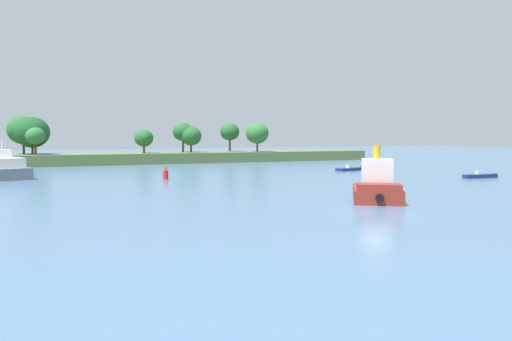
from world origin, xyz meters
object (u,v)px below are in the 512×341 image
at_px(small_motorboat, 480,176).
at_px(fishing_skiff, 350,169).
at_px(tugboat, 377,186).
at_px(channel_buoy_red, 166,174).

relative_size(small_motorboat, fishing_skiff, 0.95).
height_order(tugboat, channel_buoy_red, tugboat).
xyz_separation_m(small_motorboat, fishing_skiff, (-7.34, 20.71, -0.03)).
xyz_separation_m(fishing_skiff, channel_buoy_red, (-33.14, -4.75, 0.56)).
height_order(fishing_skiff, channel_buoy_red, channel_buoy_red).
relative_size(small_motorboat, tugboat, 0.60).
relative_size(small_motorboat, channel_buoy_red, 2.93).
bearing_deg(fishing_skiff, channel_buoy_red, -171.85).
distance_m(small_motorboat, tugboat, 32.64).
distance_m(small_motorboat, fishing_skiff, 21.97).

